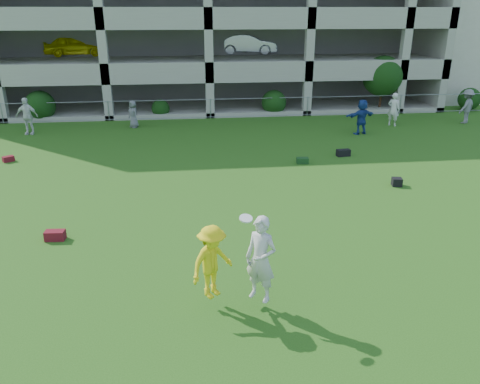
{
  "coord_description": "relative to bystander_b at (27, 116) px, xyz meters",
  "views": [
    {
      "loc": [
        -1.53,
        -9.1,
        6.16
      ],
      "look_at": [
        -0.09,
        3.0,
        1.4
      ],
      "focal_mm": 35.0,
      "sensor_mm": 36.0,
      "label": 1
    }
  ],
  "objects": [
    {
      "name": "ground",
      "position": [
        9.76,
        -16.26,
        -0.97
      ],
      "size": [
        100.0,
        100.0,
        0.0
      ],
      "primitive_type": "plane",
      "color": "#235114",
      "rests_on": "ground"
    },
    {
      "name": "bystander_b",
      "position": [
        0.0,
        0.0,
        0.0
      ],
      "size": [
        1.18,
        0.59,
        1.93
      ],
      "primitive_type": "imported",
      "rotation": [
        0.0,
        0.0,
        -0.11
      ],
      "color": "white",
      "rests_on": "ground"
    },
    {
      "name": "bystander_c",
      "position": [
        5.36,
        0.92,
        -0.21
      ],
      "size": [
        0.81,
        0.88,
        1.51
      ],
      "primitive_type": "imported",
      "rotation": [
        0.0,
        0.0,
        -0.98
      ],
      "color": "slate",
      "rests_on": "ground"
    },
    {
      "name": "bystander_d",
      "position": [
        17.43,
        -2.02,
        -0.05
      ],
      "size": [
        1.78,
        0.99,
        1.83
      ],
      "primitive_type": "imported",
      "rotation": [
        0.0,
        0.0,
        3.42
      ],
      "color": "navy",
      "rests_on": "ground"
    },
    {
      "name": "bystander_e",
      "position": [
        19.91,
        -0.36,
        -0.04
      ],
      "size": [
        0.79,
        0.79,
        1.85
      ],
      "primitive_type": "imported",
      "rotation": [
        0.0,
        0.0,
        2.37
      ],
      "color": "white",
      "rests_on": "ground"
    },
    {
      "name": "bystander_f",
      "position": [
        24.33,
        -0.26,
        0.01
      ],
      "size": [
        1.45,
        1.28,
        1.95
      ],
      "primitive_type": "imported",
      "rotation": [
        0.0,
        0.0,
        3.7
      ],
      "color": "slate",
      "rests_on": "ground"
    },
    {
      "name": "bag_red_a",
      "position": [
        4.38,
        -12.82,
        -0.83
      ],
      "size": [
        0.57,
        0.34,
        0.28
      ],
      "primitive_type": "cube",
      "rotation": [
        0.0,
        0.0,
        -0.07
      ],
      "color": "#550E16",
      "rests_on": "ground"
    },
    {
      "name": "crate_d",
      "position": [
        16.0,
        -9.74,
        -0.82
      ],
      "size": [
        0.41,
        0.41,
        0.3
      ],
      "primitive_type": "cube",
      "rotation": [
        0.0,
        0.0,
        -0.2
      ],
      "color": "black",
      "rests_on": "ground"
    },
    {
      "name": "bag_black_e",
      "position": [
        15.24,
        -5.81,
        -0.82
      ],
      "size": [
        0.63,
        0.37,
        0.3
      ],
      "primitive_type": "cube",
      "rotation": [
        0.0,
        0.0,
        0.12
      ],
      "color": "black",
      "rests_on": "ground"
    },
    {
      "name": "bag_red_f",
      "position": [
        0.52,
        -4.9,
        -0.85
      ],
      "size": [
        0.53,
        0.49,
        0.24
      ],
      "primitive_type": "cube",
      "rotation": [
        0.0,
        0.0,
        0.62
      ],
      "color": "#5D101B",
      "rests_on": "ground"
    },
    {
      "name": "bag_green_g",
      "position": [
        13.15,
        -6.64,
        -0.84
      ],
      "size": [
        0.53,
        0.34,
        0.25
      ],
      "primitive_type": "cube",
      "rotation": [
        0.0,
        0.0,
        -0.09
      ],
      "color": "#163714",
      "rests_on": "ground"
    },
    {
      "name": "frisbee_contest",
      "position": [
        9.04,
        -16.63,
        0.19
      ],
      "size": [
        2.07,
        1.17,
        2.06
      ],
      "color": "yellow",
      "rests_on": "ground"
    },
    {
      "name": "parking_garage",
      "position": [
        9.75,
        11.44,
        5.05
      ],
      "size": [
        30.0,
        14.0,
        12.0
      ],
      "color": "#9E998C",
      "rests_on": "ground"
    },
    {
      "name": "fence",
      "position": [
        9.76,
        2.74,
        -0.35
      ],
      "size": [
        36.06,
        0.06,
        1.2
      ],
      "color": "gray",
      "rests_on": "ground"
    },
    {
      "name": "shrub_row",
      "position": [
        14.35,
        3.44,
        0.54
      ],
      "size": [
        34.38,
        2.52,
        3.5
      ],
      "color": "#163D11",
      "rests_on": "ground"
    }
  ]
}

